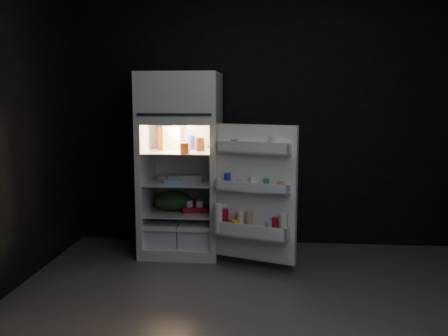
# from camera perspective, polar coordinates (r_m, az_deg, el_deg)

# --- Properties ---
(floor) EXTENTS (4.00, 3.40, 0.00)m
(floor) POSITION_cam_1_polar(r_m,az_deg,el_deg) (3.85, 4.24, -15.64)
(floor) COLOR #4D4D52
(floor) RESTS_ON ground
(wall_back) EXTENTS (4.00, 0.00, 2.70)m
(wall_back) POSITION_cam_1_polar(r_m,az_deg,el_deg) (5.23, 4.64, 5.94)
(wall_back) COLOR black
(wall_back) RESTS_ON ground
(wall_front) EXTENTS (4.00, 0.00, 2.70)m
(wall_front) POSITION_cam_1_polar(r_m,az_deg,el_deg) (1.83, 4.01, 1.72)
(wall_front) COLOR black
(wall_front) RESTS_ON ground
(refrigerator) EXTENTS (0.76, 0.71, 1.78)m
(refrigerator) POSITION_cam_1_polar(r_m,az_deg,el_deg) (4.95, -4.88, 1.23)
(refrigerator) COLOR silver
(refrigerator) RESTS_ON ground
(fridge_door) EXTENTS (0.74, 0.43, 1.22)m
(fridge_door) POSITION_cam_1_polar(r_m,az_deg,el_deg) (4.42, 3.40, -3.18)
(fridge_door) COLOR silver
(fridge_door) RESTS_ON ground
(milk_jug) EXTENTS (0.16, 0.16, 0.24)m
(milk_jug) POSITION_cam_1_polar(r_m,az_deg,el_deg) (4.96, -5.93, 3.44)
(milk_jug) COLOR white
(milk_jug) RESTS_ON refrigerator
(mayo_jar) EXTENTS (0.12, 0.12, 0.14)m
(mayo_jar) POSITION_cam_1_polar(r_m,az_deg,el_deg) (4.98, -3.96, 2.91)
(mayo_jar) COLOR #1D2AA0
(mayo_jar) RESTS_ON refrigerator
(jam_jar) EXTENTS (0.11, 0.11, 0.13)m
(jam_jar) POSITION_cam_1_polar(r_m,az_deg,el_deg) (4.85, -2.78, 2.71)
(jam_jar) COLOR black
(jam_jar) RESTS_ON refrigerator
(amber_bottle) EXTENTS (0.09, 0.09, 0.22)m
(amber_bottle) POSITION_cam_1_polar(r_m,az_deg,el_deg) (5.03, -7.12, 3.37)
(amber_bottle) COLOR #AE5A1B
(amber_bottle) RESTS_ON refrigerator
(small_carton) EXTENTS (0.08, 0.07, 0.10)m
(small_carton) POSITION_cam_1_polar(r_m,az_deg,el_deg) (4.66, -4.47, 2.28)
(small_carton) COLOR orange
(small_carton) RESTS_ON refrigerator
(egg_carton) EXTENTS (0.35, 0.20, 0.07)m
(egg_carton) POSITION_cam_1_polar(r_m,az_deg,el_deg) (4.86, -4.57, -1.22)
(egg_carton) COLOR gray
(egg_carton) RESTS_ON refrigerator
(pie) EXTENTS (0.41, 0.41, 0.04)m
(pie) POSITION_cam_1_polar(r_m,az_deg,el_deg) (4.98, -5.92, -1.17)
(pie) COLOR tan
(pie) RESTS_ON refrigerator
(flat_package) EXTENTS (0.18, 0.10, 0.04)m
(flat_package) POSITION_cam_1_polar(r_m,az_deg,el_deg) (4.80, -5.77, -1.54)
(flat_package) COLOR #80A5C7
(flat_package) RESTS_ON refrigerator
(wrapped_pkg) EXTENTS (0.16, 0.14, 0.05)m
(wrapped_pkg) POSITION_cam_1_polar(r_m,az_deg,el_deg) (5.05, -1.78, -0.94)
(wrapped_pkg) COLOR beige
(wrapped_pkg) RESTS_ON refrigerator
(produce_bag) EXTENTS (0.40, 0.34, 0.20)m
(produce_bag) POSITION_cam_1_polar(r_m,az_deg,el_deg) (5.01, -5.82, -3.70)
(produce_bag) COLOR #193815
(produce_bag) RESTS_ON refrigerator
(yogurt_tray) EXTENTS (0.29, 0.20, 0.05)m
(yogurt_tray) POSITION_cam_1_polar(r_m,az_deg,el_deg) (4.93, -3.29, -4.73)
(yogurt_tray) COLOR maroon
(yogurt_tray) RESTS_ON refrigerator
(small_can_red) EXTENTS (0.08, 0.08, 0.09)m
(small_can_red) POSITION_cam_1_polar(r_m,az_deg,el_deg) (5.12, -3.45, -4.02)
(small_can_red) COLOR maroon
(small_can_red) RESTS_ON refrigerator
(small_can_silver) EXTENTS (0.09, 0.09, 0.09)m
(small_can_silver) POSITION_cam_1_polar(r_m,az_deg,el_deg) (5.06, -2.65, -4.16)
(small_can_silver) COLOR silver
(small_can_silver) RESTS_ON refrigerator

